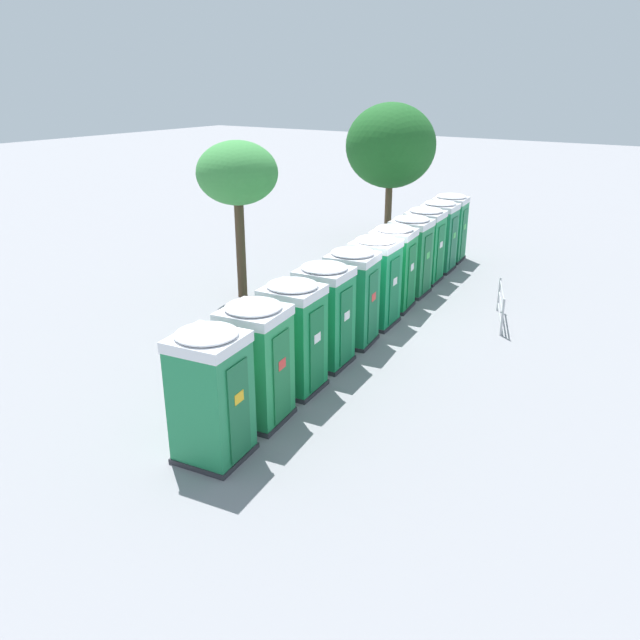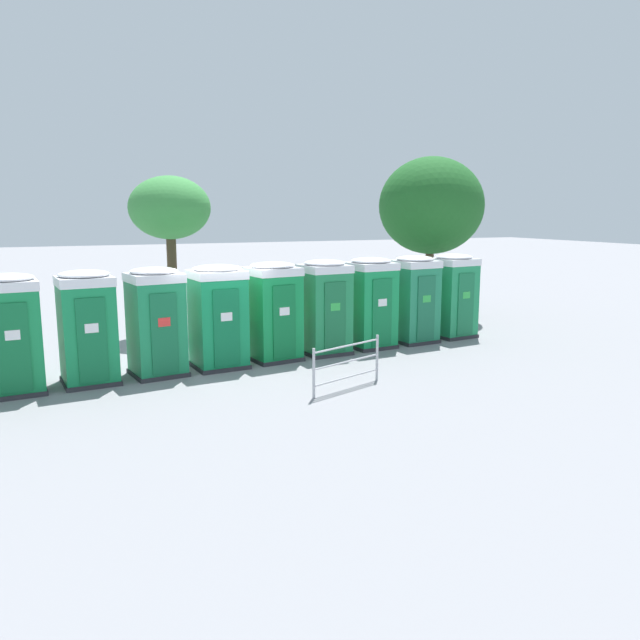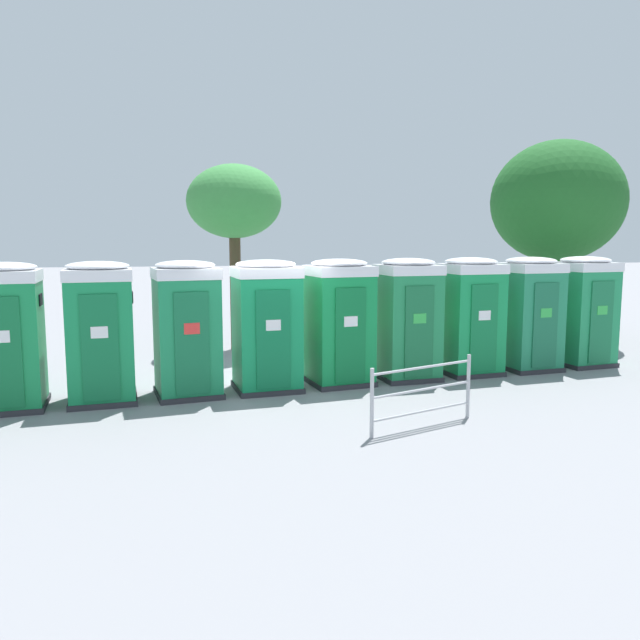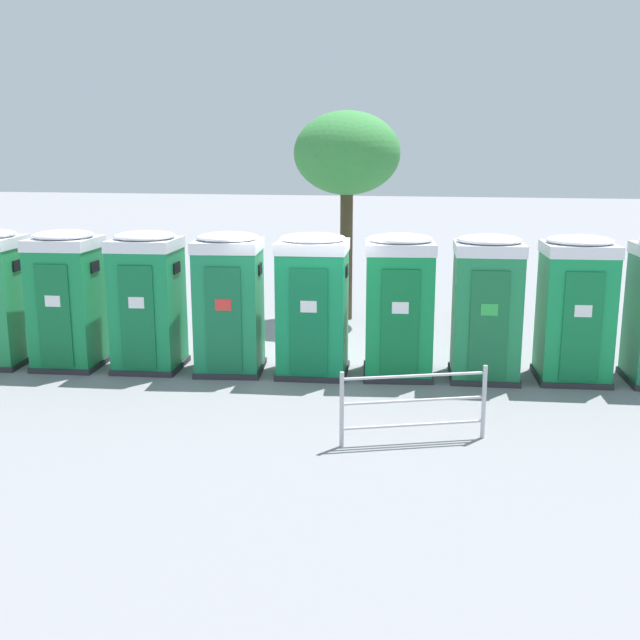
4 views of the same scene
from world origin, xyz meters
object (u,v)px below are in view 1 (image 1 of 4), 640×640
at_px(portapotty_5, 375,281).
at_px(portapotty_8, 424,245).
at_px(portapotty_0, 211,394).
at_px(event_barrier, 501,304).
at_px(portapotty_1, 256,362).
at_px(portapotty_3, 324,314).
at_px(portapotty_2, 293,336).
at_px(portapotty_6, 393,267).
at_px(portapotty_7, 410,255).
at_px(portapotty_9, 438,235).
at_px(street_tree_1, 237,175).
at_px(portapotty_4, 352,296).
at_px(street_tree_0, 391,146).
at_px(portapotty_10, 449,227).

relative_size(portapotty_5, portapotty_8, 1.00).
height_order(portapotty_0, event_barrier, portapotty_0).
height_order(portapotty_1, portapotty_3, same).
relative_size(portapotty_3, portapotty_8, 1.00).
height_order(portapotty_2, portapotty_6, same).
bearing_deg(portapotty_2, portapotty_6, 6.42).
distance_m(portapotty_7, event_barrier, 3.54).
bearing_deg(portapotty_9, portapotty_0, -173.47).
relative_size(portapotty_7, street_tree_1, 0.52).
xyz_separation_m(portapotty_2, portapotty_4, (3.02, 0.31, -0.00)).
relative_size(portapotty_6, portapotty_8, 1.00).
xyz_separation_m(portapotty_5, portapotty_7, (3.01, 0.38, 0.00)).
distance_m(portapotty_6, street_tree_0, 8.80).
relative_size(portapotty_0, portapotty_8, 1.00).
height_order(portapotty_2, portapotty_4, same).
distance_m(portapotty_6, portapotty_7, 1.52).
relative_size(portapotty_0, portapotty_5, 1.00).
relative_size(portapotty_3, portapotty_5, 1.00).
height_order(portapotty_2, portapotty_10, same).
distance_m(portapotty_6, event_barrier, 3.31).
bearing_deg(portapotty_8, portapotty_5, -172.59).
distance_m(portapotty_6, portapotty_8, 3.03).
distance_m(portapotty_3, portapotty_5, 3.03).
distance_m(portapotty_4, portapotty_8, 6.06).
relative_size(portapotty_5, street_tree_0, 0.45).
bearing_deg(event_barrier, portapotty_7, 74.27).
distance_m(portapotty_5, portapotty_10, 7.58).
xyz_separation_m(portapotty_9, street_tree_1, (-6.25, 3.95, 2.57)).
xyz_separation_m(portapotty_4, portapotty_9, (7.53, 0.88, -0.00)).
bearing_deg(portapotty_6, portapotty_1, -173.59).
distance_m(portapotty_5, street_tree_1, 5.34).
relative_size(portapotty_10, street_tree_1, 0.52).
relative_size(portapotty_0, portapotty_7, 1.00).
distance_m(portapotty_1, street_tree_1, 8.27).
distance_m(portapotty_3, portapotty_7, 6.06).
xyz_separation_m(portapotty_0, portapotty_4, (6.02, 0.67, 0.00)).
distance_m(portapotty_2, portapotty_9, 10.61).
relative_size(portapotty_1, portapotty_5, 1.00).
bearing_deg(portapotty_0, street_tree_1, 37.01).
bearing_deg(portapotty_7, portapotty_4, -173.30).
relative_size(portapotty_7, portapotty_10, 1.00).
relative_size(portapotty_1, portapotty_10, 1.00).
bearing_deg(portapotty_6, portapotty_2, -173.58).
height_order(portapotty_2, event_barrier, portapotty_2).
xyz_separation_m(portapotty_9, street_tree_0, (2.82, 3.52, 2.70)).
distance_m(portapotty_0, portapotty_4, 6.06).
distance_m(portapotty_3, portapotty_8, 7.58).
height_order(street_tree_0, street_tree_1, street_tree_0).
bearing_deg(portapotty_4, portapotty_3, -174.98).
relative_size(portapotty_1, portapotty_6, 1.00).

